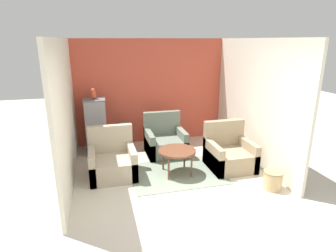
{
  "coord_description": "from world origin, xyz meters",
  "views": [
    {
      "loc": [
        -1.32,
        -3.45,
        2.54
      ],
      "look_at": [
        0.0,
        1.71,
        0.9
      ],
      "focal_mm": 30.0,
      "sensor_mm": 36.0,
      "label": 1
    }
  ],
  "objects_px": {
    "armchair_left": "(112,162)",
    "parrot": "(93,94)",
    "coffee_table": "(177,152)",
    "armchair_right": "(229,154)",
    "birdcage": "(96,127)",
    "potted_plant": "(124,133)",
    "wicker_basket": "(273,180)",
    "armchair_middle": "(165,142)"
  },
  "relations": [
    {
      "from": "potted_plant",
      "to": "wicker_basket",
      "type": "xyz_separation_m",
      "value": [
        2.33,
        -2.68,
        -0.18
      ]
    },
    {
      "from": "coffee_table",
      "to": "parrot",
      "type": "xyz_separation_m",
      "value": [
        -1.5,
        1.56,
        0.93
      ]
    },
    {
      "from": "coffee_table",
      "to": "armchair_middle",
      "type": "distance_m",
      "value": 1.09
    },
    {
      "from": "armchair_left",
      "to": "coffee_table",
      "type": "bearing_deg",
      "value": -11.62
    },
    {
      "from": "armchair_left",
      "to": "parrot",
      "type": "bearing_deg",
      "value": 101.63
    },
    {
      "from": "armchair_middle",
      "to": "parrot",
      "type": "distance_m",
      "value": 1.94
    },
    {
      "from": "potted_plant",
      "to": "wicker_basket",
      "type": "distance_m",
      "value": 3.56
    },
    {
      "from": "armchair_left",
      "to": "armchair_right",
      "type": "relative_size",
      "value": 1.0
    },
    {
      "from": "parrot",
      "to": "armchair_left",
      "type": "bearing_deg",
      "value": -78.37
    },
    {
      "from": "wicker_basket",
      "to": "potted_plant",
      "type": "bearing_deg",
      "value": 131.02
    },
    {
      "from": "armchair_middle",
      "to": "wicker_basket",
      "type": "relative_size",
      "value": 2.72
    },
    {
      "from": "armchair_right",
      "to": "coffee_table",
      "type": "bearing_deg",
      "value": -178.85
    },
    {
      "from": "parrot",
      "to": "wicker_basket",
      "type": "distance_m",
      "value": 4.1
    },
    {
      "from": "coffee_table",
      "to": "armchair_right",
      "type": "relative_size",
      "value": 0.78
    },
    {
      "from": "parrot",
      "to": "potted_plant",
      "type": "height_order",
      "value": "parrot"
    },
    {
      "from": "armchair_left",
      "to": "armchair_middle",
      "type": "distance_m",
      "value": 1.5
    },
    {
      "from": "potted_plant",
      "to": "armchair_left",
      "type": "bearing_deg",
      "value": -104.66
    },
    {
      "from": "birdcage",
      "to": "potted_plant",
      "type": "height_order",
      "value": "birdcage"
    },
    {
      "from": "armchair_left",
      "to": "armchair_middle",
      "type": "xyz_separation_m",
      "value": [
        1.25,
        0.82,
        0.0
      ]
    },
    {
      "from": "parrot",
      "to": "armchair_right",
      "type": "bearing_deg",
      "value": -30.37
    },
    {
      "from": "armchair_right",
      "to": "birdcage",
      "type": "bearing_deg",
      "value": 149.66
    },
    {
      "from": "armchair_left",
      "to": "armchair_middle",
      "type": "height_order",
      "value": "same"
    },
    {
      "from": "wicker_basket",
      "to": "parrot",
      "type": "bearing_deg",
      "value": 139.44
    },
    {
      "from": "armchair_middle",
      "to": "potted_plant",
      "type": "xyz_separation_m",
      "value": [
        -0.87,
        0.62,
        0.08
      ]
    },
    {
      "from": "wicker_basket",
      "to": "birdcage",
      "type": "bearing_deg",
      "value": 139.46
    },
    {
      "from": "birdcage",
      "to": "potted_plant",
      "type": "distance_m",
      "value": 0.71
    },
    {
      "from": "coffee_table",
      "to": "armchair_left",
      "type": "height_order",
      "value": "armchair_left"
    },
    {
      "from": "armchair_left",
      "to": "armchair_right",
      "type": "xyz_separation_m",
      "value": [
        2.35,
        -0.23,
        0.0
      ]
    },
    {
      "from": "coffee_table",
      "to": "armchair_left",
      "type": "distance_m",
      "value": 1.27
    },
    {
      "from": "armchair_left",
      "to": "birdcage",
      "type": "xyz_separation_m",
      "value": [
        -0.27,
        1.3,
        0.34
      ]
    },
    {
      "from": "armchair_right",
      "to": "birdcage",
      "type": "height_order",
      "value": "birdcage"
    },
    {
      "from": "armchair_middle",
      "to": "wicker_basket",
      "type": "distance_m",
      "value": 2.53
    },
    {
      "from": "parrot",
      "to": "potted_plant",
      "type": "relative_size",
      "value": 0.37
    },
    {
      "from": "armchair_middle",
      "to": "parrot",
      "type": "bearing_deg",
      "value": 162.37
    },
    {
      "from": "parrot",
      "to": "wicker_basket",
      "type": "xyz_separation_m",
      "value": [
        2.98,
        -2.55,
        -1.21
      ]
    },
    {
      "from": "armchair_right",
      "to": "wicker_basket",
      "type": "xyz_separation_m",
      "value": [
        0.36,
        -1.01,
        -0.1
      ]
    },
    {
      "from": "armchair_left",
      "to": "wicker_basket",
      "type": "bearing_deg",
      "value": -24.63
    },
    {
      "from": "parrot",
      "to": "coffee_table",
      "type": "bearing_deg",
      "value": -46.16
    },
    {
      "from": "parrot",
      "to": "wicker_basket",
      "type": "bearing_deg",
      "value": -40.56
    },
    {
      "from": "birdcage",
      "to": "parrot",
      "type": "relative_size",
      "value": 5.17
    },
    {
      "from": "armchair_left",
      "to": "armchair_right",
      "type": "bearing_deg",
      "value": -5.58
    },
    {
      "from": "parrot",
      "to": "wicker_basket",
      "type": "height_order",
      "value": "parrot"
    }
  ]
}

